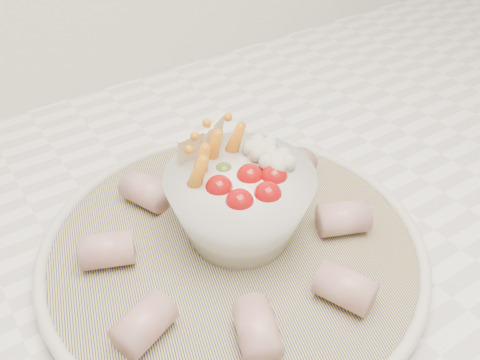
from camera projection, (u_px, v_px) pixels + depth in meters
serving_platter at (233, 248)px, 0.52m from camera, size 0.47×0.47×0.02m
veggie_bowl at (240, 202)px, 0.51m from camera, size 0.14×0.14×0.11m
cured_meat_rolls at (232, 233)px, 0.51m from camera, size 0.28×0.28×0.03m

